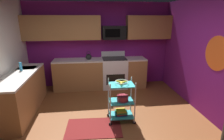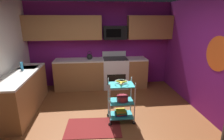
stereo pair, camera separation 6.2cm
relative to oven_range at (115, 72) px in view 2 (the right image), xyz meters
The scene contains 15 objects.
floor 2.21m from the oven_range, 101.68° to the right, with size 4.40×4.80×0.04m, color brown.
wall_back 0.99m from the oven_range, 143.15° to the left, with size 4.52×0.06×2.60m, color #751970.
wall_right 2.89m from the oven_range, 49.53° to the right, with size 0.06×4.80×2.60m, color #751970.
wall_flower_decal 2.92m from the oven_range, 50.17° to the right, with size 0.70×0.70×0.00m, color #E5591E.
counter_run 1.35m from the oven_range, 156.12° to the right, with size 3.61×2.60×0.92m.
oven_range is the anchor object (origin of this frame).
upper_cabinets 1.48m from the oven_range, 166.15° to the left, with size 4.40×0.33×0.70m.
microwave 1.23m from the oven_range, 90.26° to the left, with size 0.70×0.39×0.40m.
rolling_cart 1.97m from the oven_range, 93.54° to the right, with size 0.57×0.39×0.91m.
fruit_bowl 2.01m from the oven_range, 93.54° to the right, with size 0.27×0.27×0.07m.
mixing_bowl_large 1.97m from the oven_range, 92.71° to the right, with size 0.25×0.25×0.11m.
book_stack 1.99m from the oven_range, 93.54° to the right, with size 0.27×0.20×0.11m.
kettle 0.94m from the oven_range, behind, with size 0.21×0.18×0.26m.
dish_soap_bottle 2.64m from the oven_range, 156.89° to the right, with size 0.06×0.06×0.20m, color #2D8CBF.
floor_rug 2.34m from the oven_range, 108.10° to the right, with size 1.10×0.70×0.01m, color maroon.
Camera 2 is at (-0.23, -3.17, 2.12)m, focal length 28.24 mm.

